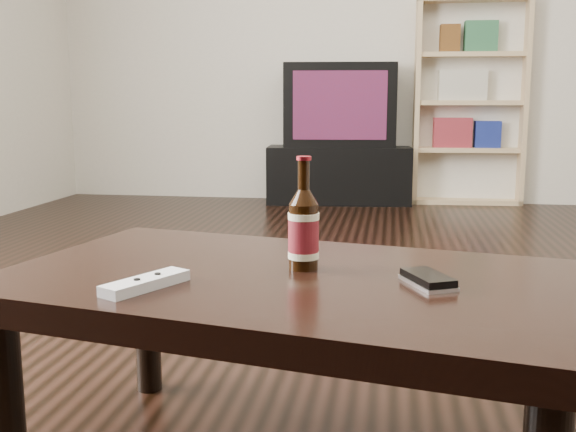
# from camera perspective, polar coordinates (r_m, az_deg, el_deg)

# --- Properties ---
(floor) EXTENTS (5.00, 6.00, 0.01)m
(floor) POSITION_cam_1_polar(r_m,az_deg,el_deg) (2.03, 10.31, -11.22)
(floor) COLOR black
(floor) RESTS_ON ground
(wall_back) EXTENTS (5.00, 0.02, 2.70)m
(wall_back) POSITION_cam_1_polar(r_m,az_deg,el_deg) (4.95, 9.91, 16.92)
(wall_back) COLOR beige
(wall_back) RESTS_ON ground
(tv_stand) EXTENTS (1.04, 0.58, 0.40)m
(tv_stand) POSITION_cam_1_polar(r_m,az_deg,el_deg) (4.87, 4.31, 3.59)
(tv_stand) COLOR black
(tv_stand) RESTS_ON floor
(tv) EXTENTS (0.80, 0.54, 0.57)m
(tv) POSITION_cam_1_polar(r_m,az_deg,el_deg) (4.84, 4.39, 9.34)
(tv) COLOR black
(tv) RESTS_ON tv_stand
(bookshelf) EXTENTS (0.78, 0.39, 1.41)m
(bookshelf) POSITION_cam_1_polar(r_m,az_deg,el_deg) (4.99, 14.82, 9.59)
(bookshelf) COLOR tan
(bookshelf) RESTS_ON floor
(coffee_table) EXTENTS (1.16, 0.82, 0.40)m
(coffee_table) POSITION_cam_1_polar(r_m,az_deg,el_deg) (1.27, -0.01, -7.24)
(coffee_table) COLOR black
(coffee_table) RESTS_ON floor
(beer_bottle) EXTENTS (0.08, 0.08, 0.22)m
(beer_bottle) POSITION_cam_1_polar(r_m,az_deg,el_deg) (1.28, 1.33, -1.18)
(beer_bottle) COLOR black
(beer_bottle) RESTS_ON coffee_table
(phone) EXTENTS (0.10, 0.13, 0.02)m
(phone) POSITION_cam_1_polar(r_m,az_deg,el_deg) (1.21, 11.76, -5.31)
(phone) COLOR silver
(phone) RESTS_ON coffee_table
(remote) EXTENTS (0.12, 0.17, 0.02)m
(remote) POSITION_cam_1_polar(r_m,az_deg,el_deg) (1.19, -11.97, -5.57)
(remote) COLOR silver
(remote) RESTS_ON coffee_table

